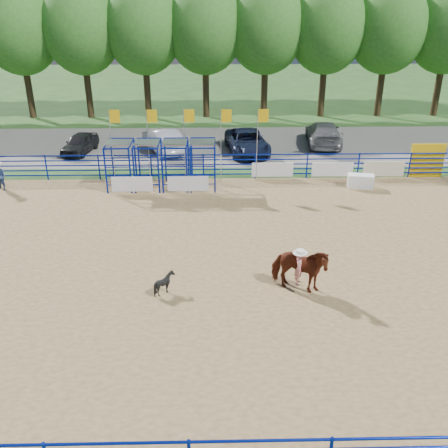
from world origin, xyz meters
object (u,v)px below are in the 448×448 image
(horse_and_rider, at_px, (299,268))
(car_a, at_px, (80,143))
(car_b, at_px, (163,140))
(calf, at_px, (164,283))
(car_d, at_px, (323,133))
(car_c, at_px, (247,142))
(announcer_table, at_px, (360,181))

(horse_and_rider, bearing_deg, car_a, 124.53)
(horse_and_rider, xyz_separation_m, car_b, (-6.42, 17.61, -0.17))
(calf, height_order, car_b, car_b)
(car_b, xyz_separation_m, car_d, (11.19, 1.39, 0.02))
(horse_and_rider, distance_m, car_d, 19.60)
(car_a, bearing_deg, car_c, 8.60)
(car_d, bearing_deg, horse_and_rider, 81.78)
(car_a, height_order, car_d, car_d)
(announcer_table, bearing_deg, car_b, 148.04)
(announcer_table, xyz_separation_m, horse_and_rider, (-5.12, -10.42, 0.57))
(announcer_table, height_order, horse_and_rider, horse_and_rider)
(car_a, height_order, car_b, car_b)
(car_b, bearing_deg, horse_and_rider, 86.34)
(horse_and_rider, relative_size, car_a, 0.62)
(horse_and_rider, bearing_deg, car_d, 75.91)
(car_c, bearing_deg, car_d, 10.97)
(calf, xyz_separation_m, car_d, (9.61, 19.07, 0.38))
(announcer_table, bearing_deg, horse_and_rider, -116.15)
(car_b, height_order, car_d, car_d)
(announcer_table, height_order, car_a, car_a)
(car_b, bearing_deg, announcer_table, 124.36)
(car_c, bearing_deg, calf, -110.25)
(announcer_table, bearing_deg, car_d, 92.29)
(calf, xyz_separation_m, car_c, (4.10, 17.29, 0.32))
(calf, distance_m, car_d, 21.36)
(car_c, bearing_deg, horse_and_rider, -94.45)
(calf, bearing_deg, car_c, -14.22)
(horse_and_rider, bearing_deg, announcer_table, 63.85)
(announcer_table, distance_m, calf, 14.46)
(car_a, distance_m, car_c, 11.27)
(horse_and_rider, xyz_separation_m, calf, (-4.84, -0.07, -0.53))
(calf, bearing_deg, car_d, -27.64)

